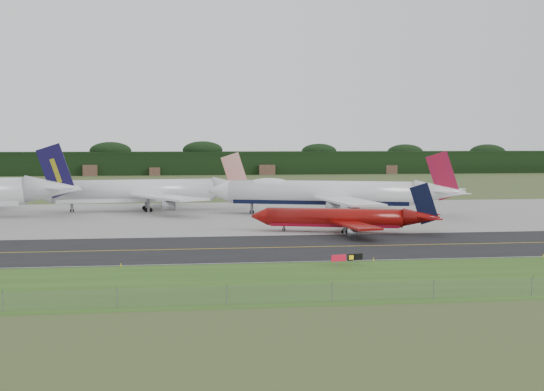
{
  "coord_description": "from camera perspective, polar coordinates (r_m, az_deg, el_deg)",
  "views": [
    {
      "loc": [
        -24.09,
        -131.13,
        18.43
      ],
      "look_at": [
        -3.47,
        22.0,
        7.0
      ],
      "focal_mm": 50.0,
      "sensor_mm": 36.0,
      "label": 1
    }
  ],
  "objects": [
    {
      "name": "ground",
      "position": [
        134.6,
        2.72,
        -3.64
      ],
      "size": [
        600.0,
        600.0,
        0.0
      ],
      "primitive_type": "plane",
      "color": "#425226",
      "rests_on": "ground"
    },
    {
      "name": "grass_verge",
      "position": [
        100.81,
        6.33,
        -6.33
      ],
      "size": [
        400.0,
        30.0,
        0.01
      ],
      "primitive_type": "cube",
      "color": "#2F5218",
      "rests_on": "ground"
    },
    {
      "name": "taxiway",
      "position": [
        130.7,
        3.04,
        -3.88
      ],
      "size": [
        400.0,
        32.0,
        0.02
      ],
      "primitive_type": "cube",
      "color": "black",
      "rests_on": "ground"
    },
    {
      "name": "apron",
      "position": [
        184.64,
        -0.13,
        -1.5
      ],
      "size": [
        400.0,
        78.0,
        0.01
      ],
      "primitive_type": "cube",
      "color": "gray",
      "rests_on": "ground"
    },
    {
      "name": "taxiway_centreline",
      "position": [
        130.7,
        3.04,
        -3.87
      ],
      "size": [
        400.0,
        0.4,
        0.0
      ],
      "primitive_type": "cube",
      "color": "gold",
      "rests_on": "taxiway"
    },
    {
      "name": "taxiway_edge_line",
      "position": [
        115.68,
        4.47,
        -4.94
      ],
      "size": [
        400.0,
        0.25,
        0.0
      ],
      "primitive_type": "cube",
      "color": "silver",
      "rests_on": "taxiway"
    },
    {
      "name": "perimeter_fence",
      "position": [
        88.27,
        8.39,
        -7.14
      ],
      "size": [
        320.0,
        0.1,
        320.0
      ],
      "color": "slate",
      "rests_on": "ground"
    },
    {
      "name": "horizon_treeline",
      "position": [
        405.82,
        -4.27,
        2.39
      ],
      "size": [
        700.0,
        25.0,
        12.0
      ],
      "color": "black",
      "rests_on": "ground"
    },
    {
      "name": "jet_ba_747",
      "position": [
        184.94,
        4.37,
        0.17
      ],
      "size": [
        61.39,
        49.58,
        15.82
      ],
      "color": "white",
      "rests_on": "ground"
    },
    {
      "name": "jet_red_737",
      "position": [
        151.06,
        5.52,
        -1.73
      ],
      "size": [
        36.73,
        29.21,
        10.12
      ],
      "color": "maroon",
      "rests_on": "ground"
    },
    {
      "name": "jet_star_tail",
      "position": [
        198.28,
        -9.45,
        0.3
      ],
      "size": [
        57.3,
        47.66,
        15.11
      ],
      "color": "silver",
      "rests_on": "ground"
    },
    {
      "name": "taxiway_sign",
      "position": [
        111.48,
        5.66,
        -4.68
      ],
      "size": [
        4.98,
        1.49,
        1.7
      ],
      "color": "slate",
      "rests_on": "ground"
    },
    {
      "name": "edge_marker_left",
      "position": [
        112.35,
        -11.31,
        -5.16
      ],
      "size": [
        0.16,
        0.16,
        0.5
      ],
      "primitive_type": "cylinder",
      "color": "yellow",
      "rests_on": "ground"
    },
    {
      "name": "edge_marker_center",
      "position": [
        116.18,
        7.65,
        -4.81
      ],
      "size": [
        0.16,
        0.16,
        0.5
      ],
      "primitive_type": "cylinder",
      "color": "yellow",
      "rests_on": "ground"
    },
    {
      "name": "edge_marker_right",
      "position": [
        126.13,
        19.75,
        -4.31
      ],
      "size": [
        0.16,
        0.16,
        0.5
      ],
      "primitive_type": "cylinder",
      "color": "yellow",
      "rests_on": "ground"
    }
  ]
}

